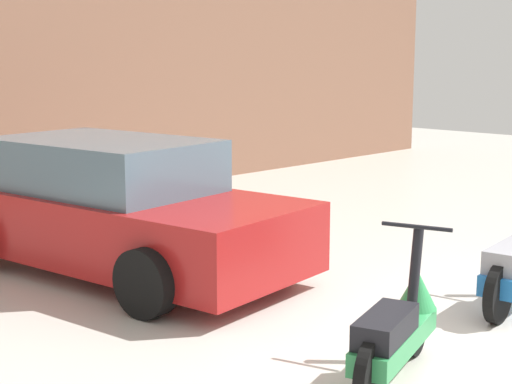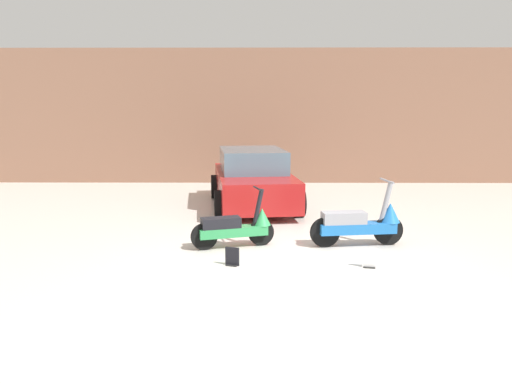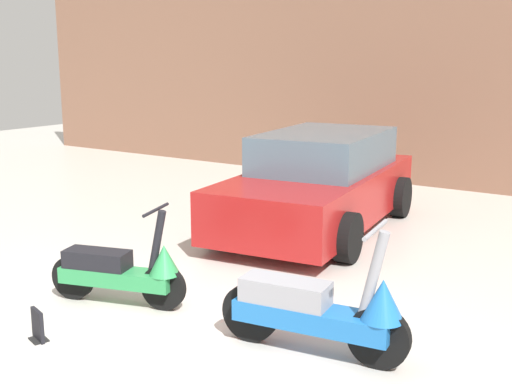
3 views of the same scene
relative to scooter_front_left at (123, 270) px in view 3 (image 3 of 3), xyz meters
The scene contains 6 objects.
ground_plane 1.02m from the scooter_front_left, 37.08° to the right, with size 28.00×28.00×0.00m, color beige.
wall_back 7.14m from the scooter_front_left, 83.63° to the left, with size 19.60×0.12×3.85m, color #845B47.
scooter_front_left is the anchor object (origin of this frame).
scooter_front_right 1.98m from the scooter_front_left, ahead, with size 1.51×0.56×1.06m.
car_rear_left 3.39m from the scooter_front_left, 86.40° to the left, with size 2.14×3.88×1.26m.
placard_near_left_scooter 0.95m from the scooter_front_left, 91.28° to the right, with size 0.20×0.16×0.26m.
Camera 3 is at (3.32, -3.35, 2.24)m, focal length 45.00 mm.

